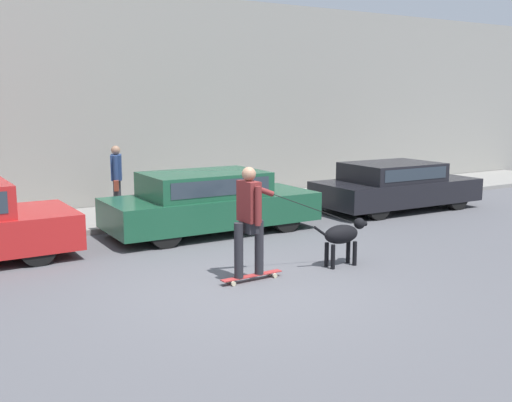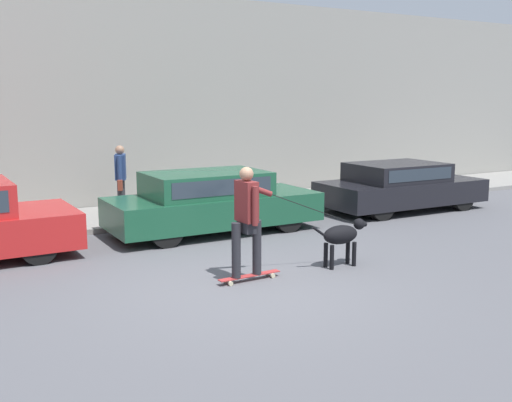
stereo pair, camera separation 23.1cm
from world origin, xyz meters
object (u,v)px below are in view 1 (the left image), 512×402
at_px(parked_car_1, 210,203).
at_px(pedestrian_with_bag, 117,177).
at_px(parked_car_2, 395,186).
at_px(dog, 343,235).
at_px(skateboarder, 250,217).

bearing_deg(parked_car_1, pedestrian_with_bag, 115.15).
bearing_deg(parked_car_2, dog, -141.71).
xyz_separation_m(dog, pedestrian_with_bag, (-1.88, 5.72, 0.45)).
distance_m(parked_car_1, dog, 3.40).
xyz_separation_m(parked_car_2, pedestrian_with_bag, (-6.19, 2.40, 0.37)).
distance_m(dog, skateboarder, 1.77).
xyz_separation_m(parked_car_1, skateboarder, (-0.97, -3.28, 0.36)).
bearing_deg(pedestrian_with_bag, dog, 128.19).
bearing_deg(parked_car_1, dog, -77.53).
relative_size(parked_car_1, skateboarder, 1.68).
relative_size(skateboarder, pedestrian_with_bag, 1.64).
bearing_deg(parked_car_2, pedestrian_with_bag, 159.50).
relative_size(dog, skateboarder, 0.41).
distance_m(parked_car_1, parked_car_2, 5.05).
xyz_separation_m(parked_car_1, dog, (0.74, -3.31, -0.11)).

